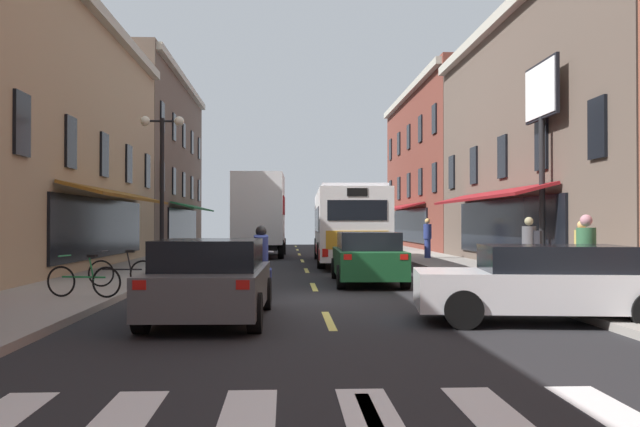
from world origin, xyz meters
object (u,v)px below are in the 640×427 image
(sedan_mid, at_px, (211,279))
(motorcycle_rider, at_px, (261,266))
(pedestrian_rear, at_px, (586,259))
(street_lamp_twin, at_px, (162,185))
(box_truck, at_px, (260,216))
(sedan_near, at_px, (367,257))
(bicycle_mid, at_px, (122,272))
(sedan_far, at_px, (545,283))
(pedestrian_near, at_px, (530,248))
(pedestrian_mid, at_px, (428,237))
(pedestrian_far, at_px, (582,253))
(billboard_sign, at_px, (542,115))
(bicycle_near, at_px, (84,280))
(transit_bus, at_px, (347,225))

(sedan_mid, distance_m, motorcycle_rider, 4.20)
(pedestrian_rear, xyz_separation_m, street_lamp_twin, (-9.70, 10.11, 1.92))
(box_truck, bearing_deg, sedan_near, -77.14)
(box_truck, height_order, bicycle_mid, box_truck)
(sedan_far, distance_m, pedestrian_rear, 1.64)
(pedestrian_near, height_order, pedestrian_mid, pedestrian_mid)
(sedan_mid, xyz_separation_m, pedestrian_rear, (7.00, 0.51, 0.31))
(motorcycle_rider, height_order, street_lamp_twin, street_lamp_twin)
(sedan_near, bearing_deg, pedestrian_far, -28.30)
(pedestrian_rear, bearing_deg, pedestrian_far, 36.69)
(billboard_sign, relative_size, sedan_near, 1.34)
(billboard_sign, relative_size, pedestrian_far, 3.96)
(billboard_sign, xyz_separation_m, street_lamp_twin, (-11.84, 2.10, -2.07))
(box_truck, xyz_separation_m, bicycle_near, (-3.02, -20.39, -1.57))
(pedestrian_far, bearing_deg, transit_bus, -52.49)
(sedan_near, bearing_deg, box_truck, 102.86)
(sedan_mid, distance_m, bicycle_near, 4.03)
(pedestrian_near, height_order, pedestrian_far, pedestrian_near)
(bicycle_mid, bearing_deg, transit_bus, 60.78)
(pedestrian_rear, bearing_deg, motorcycle_rider, 118.94)
(sedan_far, bearing_deg, pedestrian_mid, 84.35)
(motorcycle_rider, distance_m, pedestrian_far, 7.96)
(box_truck, bearing_deg, bicycle_mid, -98.78)
(sedan_near, distance_m, sedan_mid, 8.20)
(sedan_near, xyz_separation_m, bicycle_near, (-6.62, -4.63, -0.24))
(bicycle_near, height_order, bicycle_mid, same)
(sedan_near, height_order, pedestrian_rear, pedestrian_rear)
(sedan_far, xyz_separation_m, pedestrian_near, (1.95, 6.28, 0.38))
(sedan_mid, bearing_deg, pedestrian_far, 28.06)
(sedan_far, xyz_separation_m, street_lamp_twin, (-8.51, 11.17, 2.27))
(sedan_far, relative_size, pedestrian_rear, 2.60)
(street_lamp_twin, bearing_deg, motorcycle_rider, -62.01)
(transit_bus, height_order, pedestrian_mid, transit_bus)
(bicycle_near, bearing_deg, bicycle_mid, 84.31)
(pedestrian_mid, height_order, pedestrian_rear, pedestrian_mid)
(box_truck, distance_m, pedestrian_far, 20.42)
(sedan_mid, xyz_separation_m, street_lamp_twin, (-2.71, 10.62, 2.23))
(sedan_mid, relative_size, pedestrian_far, 2.71)
(pedestrian_far, bearing_deg, sedan_far, 77.47)
(billboard_sign, xyz_separation_m, bicycle_mid, (-11.86, -3.37, -4.52))
(sedan_near, distance_m, bicycle_mid, 6.74)
(box_truck, xyz_separation_m, motorcycle_rider, (0.70, -18.97, -1.36))
(sedan_mid, xyz_separation_m, bicycle_mid, (-2.73, 5.16, -0.22))
(sedan_near, distance_m, pedestrian_rear, 7.61)
(sedan_near, bearing_deg, motorcycle_rider, -132.11)
(bicycle_near, distance_m, bicycle_mid, 2.46)
(sedan_far, xyz_separation_m, motorcycle_rider, (-5.06, 4.68, 0.02))
(pedestrian_rear, bearing_deg, sedan_far, -169.20)
(motorcycle_rider, distance_m, pedestrian_near, 7.20)
(billboard_sign, xyz_separation_m, sedan_mid, (-9.13, -8.52, -4.30))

